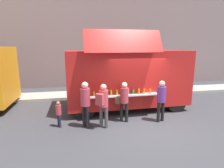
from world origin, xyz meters
TOP-DOWN VIEW (x-y plane):
  - ground_plane at (0.00, 0.00)m, footprint 60.00×60.00m
  - curb_strip at (-4.15, 4.79)m, footprint 28.00×1.60m
  - building_behind at (-3.15, 8.69)m, footprint 32.00×2.40m
  - food_truck_main at (-0.15, 2.17)m, footprint 5.63×2.98m
  - trash_bin at (3.94, 4.49)m, footprint 0.60×0.60m
  - customer_front_ordering at (-0.72, 0.52)m, footprint 0.51×0.40m
  - customer_mid_with_backpack at (-1.61, 0.11)m, footprint 0.49×0.53m
  - customer_rear_waiting at (-2.24, 0.27)m, footprint 0.35×0.35m
  - customer_extra_browsing at (0.74, 0.26)m, footprint 0.34×0.34m
  - child_near_queue at (-3.23, 0.48)m, footprint 0.20×0.20m

SIDE VIEW (x-z plane):
  - ground_plane at x=0.00m, z-range 0.00..0.00m
  - curb_strip at x=-4.15m, z-range 0.00..0.15m
  - trash_bin at x=3.94m, z-range 0.00..0.93m
  - child_near_queue at x=-3.23m, z-range 0.10..1.10m
  - customer_front_ordering at x=-0.72m, z-range 0.15..1.77m
  - customer_extra_browsing at x=0.74m, z-range 0.16..1.84m
  - customer_mid_with_backpack at x=-1.61m, z-range 0.19..1.85m
  - customer_rear_waiting at x=-2.24m, z-range 0.17..1.91m
  - food_truck_main at x=-0.15m, z-range -0.29..3.35m
  - building_behind at x=-3.15m, z-range 0.00..9.92m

